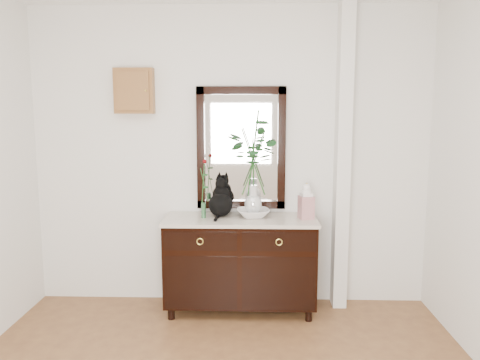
{
  "coord_description": "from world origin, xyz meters",
  "views": [
    {
      "loc": [
        0.22,
        -2.25,
        1.77
      ],
      "look_at": [
        0.1,
        1.63,
        1.2
      ],
      "focal_mm": 35.0,
      "sensor_mm": 36.0,
      "label": 1
    }
  ],
  "objects_px": {
    "sideboard": "(240,260)",
    "ginger_jar": "(306,201)",
    "cat": "(221,197)",
    "lotus_bowl": "(253,213)"
  },
  "relations": [
    {
      "from": "sideboard",
      "to": "cat",
      "type": "relative_size",
      "value": 3.9
    },
    {
      "from": "sideboard",
      "to": "ginger_jar",
      "type": "relative_size",
      "value": 4.22
    },
    {
      "from": "sideboard",
      "to": "ginger_jar",
      "type": "distance_m",
      "value": 0.78
    },
    {
      "from": "lotus_bowl",
      "to": "ginger_jar",
      "type": "distance_m",
      "value": 0.48
    },
    {
      "from": "ginger_jar",
      "to": "lotus_bowl",
      "type": "bearing_deg",
      "value": 175.14
    },
    {
      "from": "lotus_bowl",
      "to": "cat",
      "type": "bearing_deg",
      "value": 172.69
    },
    {
      "from": "cat",
      "to": "lotus_bowl",
      "type": "height_order",
      "value": "cat"
    },
    {
      "from": "sideboard",
      "to": "lotus_bowl",
      "type": "height_order",
      "value": "lotus_bowl"
    },
    {
      "from": "cat",
      "to": "ginger_jar",
      "type": "xyz_separation_m",
      "value": [
        0.75,
        -0.08,
        -0.01
      ]
    },
    {
      "from": "sideboard",
      "to": "ginger_jar",
      "type": "xyz_separation_m",
      "value": [
        0.57,
        0.0,
        0.53
      ]
    }
  ]
}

